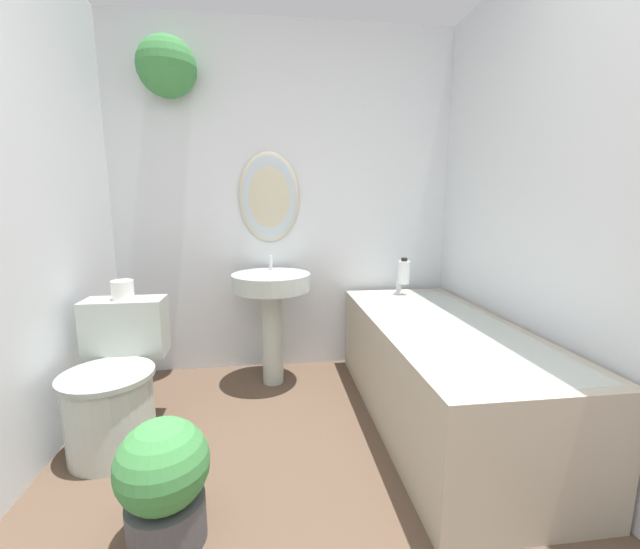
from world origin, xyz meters
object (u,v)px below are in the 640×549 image
(bathtub, at_px, (440,370))
(toilet_paper_roll, at_px, (123,290))
(toilet, at_px, (115,388))
(pedestal_sink, at_px, (272,299))
(shampoo_bottle, at_px, (404,272))
(potted_plant, at_px, (164,480))

(bathtub, bearing_deg, toilet_paper_roll, 172.71)
(toilet, xyz_separation_m, pedestal_sink, (0.78, 0.59, 0.28))
(pedestal_sink, height_order, toilet_paper_roll, pedestal_sink)
(pedestal_sink, distance_m, shampoo_bottle, 0.94)
(toilet, relative_size, shampoo_bottle, 3.82)
(shampoo_bottle, bearing_deg, toilet_paper_roll, -165.00)
(shampoo_bottle, height_order, potted_plant, shampoo_bottle)
(toilet, distance_m, toilet_paper_roll, 0.50)
(shampoo_bottle, bearing_deg, pedestal_sink, -175.26)
(toilet_paper_roll, bearing_deg, toilet, -90.00)
(toilet, xyz_separation_m, bathtub, (1.69, -0.00, -0.00))
(toilet, height_order, pedestal_sink, pedestal_sink)
(potted_plant, bearing_deg, bathtub, 26.34)
(bathtub, bearing_deg, potted_plant, -153.66)
(shampoo_bottle, relative_size, toilet_paper_roll, 1.66)
(toilet, xyz_separation_m, toilet_paper_roll, (0.00, 0.21, 0.45))
(toilet_paper_roll, bearing_deg, bathtub, -7.29)
(potted_plant, bearing_deg, shampoo_bottle, 45.11)
(toilet, bearing_deg, shampoo_bottle, 21.45)
(potted_plant, bearing_deg, pedestal_sink, 72.51)
(potted_plant, relative_size, toilet_paper_roll, 4.22)
(bathtub, height_order, potted_plant, bathtub)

